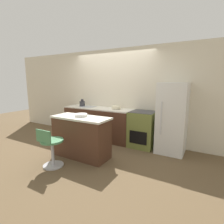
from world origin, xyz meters
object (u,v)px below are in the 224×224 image
object	(u,v)px
refrigerator	(172,118)
stool_chair	(51,148)
oven_range	(142,129)
kettle	(82,103)
mixing_bowl	(116,107)

from	to	relation	value
refrigerator	stool_chair	xyz separation A→B (m)	(-1.91, -1.94, -0.44)
oven_range	stool_chair	distance (m)	2.28
stool_chair	kettle	size ratio (longest dim) A/B	3.61
oven_range	refrigerator	bearing A→B (deg)	-0.64
kettle	refrigerator	bearing A→B (deg)	-0.99
stool_chair	kettle	xyz separation A→B (m)	(-0.82, 1.99, 0.62)
stool_chair	kettle	bearing A→B (deg)	112.36
oven_range	refrigerator	xyz separation A→B (m)	(0.72, -0.01, 0.37)
stool_chair	refrigerator	bearing A→B (deg)	45.50
oven_range	stool_chair	size ratio (longest dim) A/B	1.17
oven_range	kettle	bearing A→B (deg)	178.88
refrigerator	kettle	size ratio (longest dim) A/B	7.55
oven_range	kettle	size ratio (longest dim) A/B	4.21
oven_range	mixing_bowl	bearing A→B (deg)	177.20
oven_range	mixing_bowl	distance (m)	0.95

